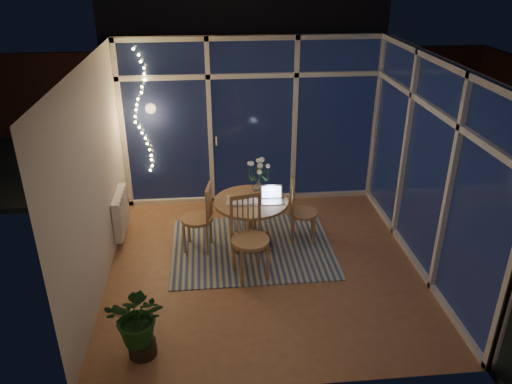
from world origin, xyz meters
TOP-DOWN VIEW (x-y plane):
  - floor at (0.00, 0.00)m, footprint 4.00×4.00m
  - ceiling at (0.00, 0.00)m, footprint 4.00×4.00m
  - wall_back at (0.00, 2.00)m, footprint 4.00×0.04m
  - wall_front at (0.00, -2.00)m, footprint 4.00×0.04m
  - wall_left at (-2.00, 0.00)m, footprint 0.04×4.00m
  - wall_right at (2.00, 0.00)m, footprint 0.04×4.00m
  - window_wall_back at (0.00, 1.96)m, footprint 4.00×0.10m
  - window_wall_right at (1.96, 0.00)m, footprint 0.10×4.00m
  - radiator at (-1.94, 0.90)m, footprint 0.10×0.70m
  - fairy_lights at (-1.65, 1.88)m, footprint 0.24×0.10m
  - garden_patio at (0.50, 5.00)m, footprint 12.00×6.00m
  - garden_fence at (0.00, 5.50)m, footprint 11.00×0.08m
  - neighbour_roof at (0.30, 8.50)m, footprint 7.00×3.00m
  - garden_shrubs at (-0.80, 3.40)m, footprint 0.90×0.90m
  - rug at (-0.15, 0.44)m, footprint 2.20×1.76m
  - dining_table at (-0.15, 0.54)m, footprint 1.00×1.00m
  - chair_left at (-0.88, 0.51)m, footprint 0.52×0.52m
  - chair_right at (0.58, 0.60)m, footprint 0.46×0.46m
  - chair_front at (-0.22, -0.18)m, footprint 0.59×0.59m
  - laptop at (0.13, 0.48)m, footprint 0.29×0.26m
  - flower_vase at (-0.02, 0.79)m, footprint 0.20×0.20m
  - bowl at (0.18, 0.65)m, footprint 0.15×0.15m
  - newspapers at (-0.27, 0.53)m, footprint 0.40×0.32m
  - phone at (-0.05, 0.51)m, footprint 0.12×0.07m
  - potted_plant at (-1.42, -1.45)m, footprint 0.62×0.56m

SIDE VIEW (x-z plane):
  - garden_patio at x=0.50m, z-range -0.11..-0.01m
  - floor at x=0.00m, z-range 0.00..0.00m
  - rug at x=-0.15m, z-range 0.00..0.01m
  - dining_table at x=-0.15m, z-range 0.00..0.68m
  - potted_plant at x=-1.42m, z-range 0.00..0.76m
  - radiator at x=-1.94m, z-range 0.11..0.69m
  - chair_right at x=0.58m, z-range 0.00..0.90m
  - garden_shrubs at x=-0.80m, z-range 0.00..0.90m
  - chair_left at x=-0.88m, z-range 0.00..0.96m
  - chair_front at x=-0.22m, z-range 0.00..1.06m
  - phone at x=-0.05m, z-range 0.68..0.69m
  - newspapers at x=-0.27m, z-range 0.68..0.70m
  - bowl at x=0.18m, z-range 0.68..0.72m
  - flower_vase at x=-0.02m, z-range 0.68..0.89m
  - laptop at x=0.13m, z-range 0.68..0.89m
  - garden_fence at x=0.00m, z-range 0.00..1.80m
  - wall_back at x=0.00m, z-range 0.00..2.60m
  - wall_front at x=0.00m, z-range 0.00..2.60m
  - wall_left at x=-2.00m, z-range 0.00..2.60m
  - wall_right at x=2.00m, z-range 0.00..2.60m
  - window_wall_back at x=0.00m, z-range 0.00..2.60m
  - window_wall_right at x=1.96m, z-range 0.00..2.60m
  - fairy_lights at x=-1.65m, z-range 0.60..2.45m
  - neighbour_roof at x=0.30m, z-range 1.10..3.30m
  - ceiling at x=0.00m, z-range 2.60..2.60m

